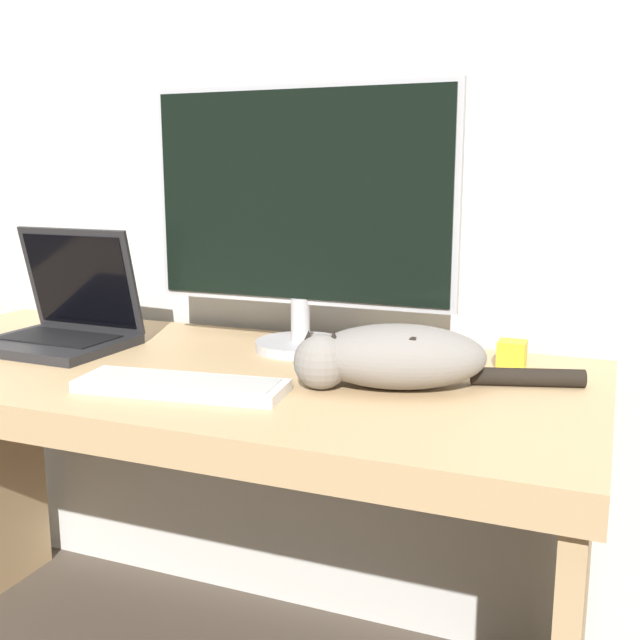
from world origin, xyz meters
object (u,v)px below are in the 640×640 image
Objects in this scene: laptop at (63,323)px; cat at (393,356)px; monitor at (300,211)px; external_keyboard at (182,385)px.

laptop reaches higher than cat.
monitor is 0.46m from external_keyboard.
cat is at bearing -1.20° from laptop.
monitor is 1.76× the size of external_keyboard.
monitor is at bearing 71.70° from external_keyboard.
external_keyboard is 0.37m from cat.
external_keyboard is at bearing -23.43° from laptop.
monitor is at bearing 19.61° from laptop.
laptop is (-0.49, -0.16, -0.24)m from monitor.
laptop is at bearing 147.30° from external_keyboard.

